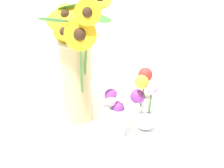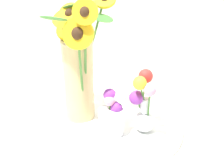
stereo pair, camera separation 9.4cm
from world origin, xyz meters
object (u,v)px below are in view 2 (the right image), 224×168
(vase_bulb_right, at_px, (144,105))
(mason_jar_sunflowers, at_px, (78,67))
(serving_tray, at_px, (112,126))
(vase_small_center, at_px, (112,116))

(vase_bulb_right, bearing_deg, mason_jar_sunflowers, 173.77)
(mason_jar_sunflowers, bearing_deg, serving_tray, -7.41)
(vase_small_center, bearing_deg, vase_bulb_right, 25.12)
(serving_tray, xyz_separation_m, mason_jar_sunflowers, (-0.12, 0.02, 0.19))
(serving_tray, bearing_deg, mason_jar_sunflowers, 172.59)
(serving_tray, height_order, vase_small_center, vase_small_center)
(serving_tray, relative_size, mason_jar_sunflowers, 1.10)
(mason_jar_sunflowers, height_order, vase_bulb_right, mason_jar_sunflowers)
(serving_tray, xyz_separation_m, vase_bulb_right, (0.10, -0.01, 0.10))
(vase_small_center, distance_m, vase_bulb_right, 0.10)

